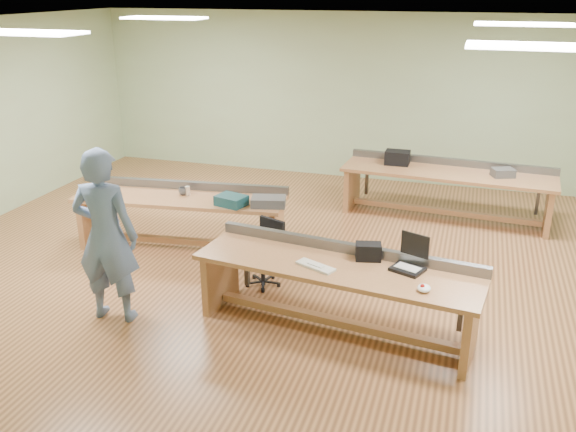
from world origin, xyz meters
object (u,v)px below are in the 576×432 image
object	(u,v)px
workbench_back	(447,183)
task_chair	(265,261)
person	(106,236)
parts_bin_grey	(269,202)
parts_bin_teal	(231,200)
workbench_mid	(182,209)
workbench_front	(337,281)
laptop_base	(408,269)
mug	(183,191)
camera_bag	(368,252)
drinks_can	(188,191)

from	to	relation	value
workbench_back	task_chair	world-z (taller)	workbench_back
person	parts_bin_grey	world-z (taller)	person
task_chair	parts_bin_grey	xyz separation A→B (m)	(-0.19, 0.70, 0.51)
parts_bin_teal	workbench_mid	bearing A→B (deg)	169.83
workbench_front	parts_bin_teal	bearing A→B (deg)	149.39
workbench_front	parts_bin_grey	distance (m)	1.93
laptop_base	mug	world-z (taller)	mug
laptop_base	camera_bag	size ratio (longest dim) A/B	1.17
camera_bag	drinks_can	xyz separation A→B (m)	(-2.71, 1.32, -0.03)
mug	drinks_can	world-z (taller)	drinks_can
task_chair	drinks_can	world-z (taller)	drinks_can
camera_bag	parts_bin_grey	world-z (taller)	camera_bag
workbench_mid	laptop_base	distance (m)	3.53
laptop_base	task_chair	xyz separation A→B (m)	(-1.76, 0.69, -0.47)
laptop_base	task_chair	distance (m)	1.95
task_chair	camera_bag	bearing A→B (deg)	-0.68
drinks_can	person	bearing A→B (deg)	-88.64
workbench_mid	mug	size ratio (longest dim) A/B	22.30
person	camera_bag	distance (m)	2.76
person	camera_bag	size ratio (longest dim) A/B	7.33
workbench_back	mug	world-z (taller)	workbench_back
task_chair	parts_bin_grey	size ratio (longest dim) A/B	1.84
camera_bag	parts_bin_teal	distance (m)	2.29
person	mug	size ratio (longest dim) A/B	14.61
mug	drinks_can	distance (m)	0.06
task_chair	parts_bin_teal	bearing A→B (deg)	160.07
workbench_back	person	world-z (taller)	person
task_chair	mug	bearing A→B (deg)	173.12
workbench_front	person	xyz separation A→B (m)	(-2.39, -0.49, 0.40)
person	drinks_can	xyz separation A→B (m)	(-0.05, 2.02, -0.15)
camera_bag	drinks_can	bearing A→B (deg)	140.74
parts_bin_teal	parts_bin_grey	bearing A→B (deg)	13.92
workbench_back	camera_bag	distance (m)	3.61
workbench_back	mug	bearing A→B (deg)	-142.73
laptop_base	parts_bin_grey	world-z (taller)	parts_bin_grey
parts_bin_grey	drinks_can	size ratio (longest dim) A/B	3.50
person	drinks_can	world-z (taller)	person
workbench_mid	parts_bin_teal	size ratio (longest dim) A/B	7.88
camera_bag	workbench_front	bearing A→B (deg)	-156.69
parts_bin_teal	drinks_can	size ratio (longest dim) A/B	2.98
workbench_back	person	size ratio (longest dim) A/B	1.69
parts_bin_grey	drinks_can	distance (m)	1.19
person	workbench_mid	bearing A→B (deg)	-92.18
person	task_chair	world-z (taller)	person
mug	laptop_base	bearing A→B (deg)	-24.65
parts_bin_teal	mug	xyz separation A→B (m)	(-0.78, 0.20, -0.01)
parts_bin_grey	workbench_mid	bearing A→B (deg)	178.78
person	drinks_can	distance (m)	2.02
workbench_front	mug	size ratio (longest dim) A/B	23.12
workbench_mid	drinks_can	distance (m)	0.27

